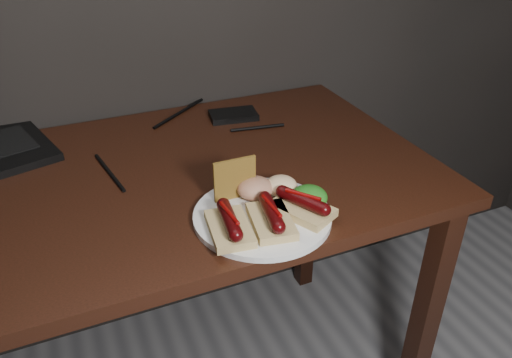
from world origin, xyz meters
The scene contains 11 objects.
desk centered at (0.00, 1.38, 0.66)m, with size 1.40×0.70×0.75m.
hard_drive centered at (0.36, 1.60, 0.76)m, with size 0.12×0.08×0.02m, color black.
desk_cables centered at (0.03, 1.53, 0.75)m, with size 0.91×0.41×0.01m.
plate centered at (0.24, 1.14, 0.76)m, with size 0.26×0.26×0.01m, color silver.
bread_sausage_left centered at (0.16, 1.11, 0.78)m, with size 0.08×0.12×0.04m.
bread_sausage_center centered at (0.24, 1.10, 0.78)m, with size 0.09×0.13×0.04m.
bread_sausage_right centered at (0.31, 1.12, 0.78)m, with size 0.11×0.13×0.04m.
crispbread centered at (0.21, 1.22, 0.80)m, with size 0.09×0.01×0.09m, color olive.
salad_greens centered at (0.33, 1.13, 0.78)m, with size 0.07×0.07×0.04m, color #136115.
salsa_mound centered at (0.25, 1.20, 0.78)m, with size 0.07×0.07×0.04m, color maroon.
coleslaw_mound centered at (0.30, 1.19, 0.78)m, with size 0.06×0.06×0.04m, color white.
Camera 1 is at (-0.08, 0.44, 1.30)m, focal length 35.00 mm.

